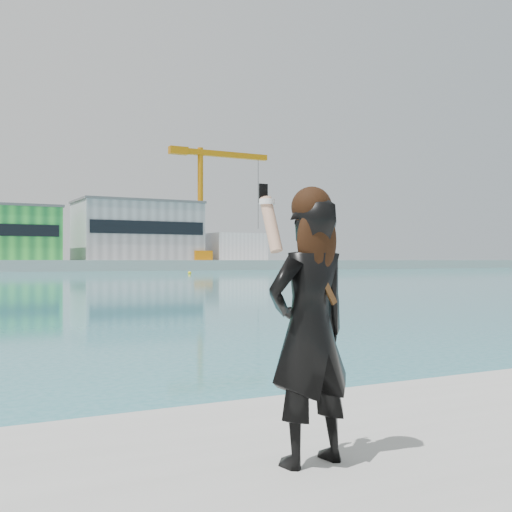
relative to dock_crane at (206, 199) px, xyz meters
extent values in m
cube|color=gray|center=(-13.20, 6.00, -7.07)|extent=(25.00, 15.00, 12.00)
cube|color=black|center=(-13.20, -1.60, -6.47)|extent=(23.75, 0.20, 2.64)
cube|color=#59595B|center=(-13.20, 6.00, -0.82)|extent=(25.50, 15.30, 0.50)
cube|color=silver|center=(8.80, 4.00, -10.07)|extent=(12.00, 10.00, 6.00)
cube|color=orange|center=(-1.20, 0.00, -12.07)|extent=(4.00, 4.00, 2.00)
cylinder|color=orange|center=(-1.20, 0.00, -0.07)|extent=(1.20, 1.20, 22.00)
cube|color=orange|center=(4.80, 0.00, 9.93)|extent=(20.00, 1.20, 1.20)
cube|color=orange|center=(-6.20, 0.00, 9.93)|extent=(4.00, 1.60, 1.60)
cylinder|color=black|center=(12.80, 0.00, 1.93)|extent=(0.10, 0.10, 16.00)
cylinder|color=silver|center=(-31.20, -1.00, -9.07)|extent=(0.16, 0.16, 8.00)
cube|color=#D8530C|center=(-30.60, -1.00, -5.67)|extent=(1.20, 0.04, 0.80)
sphere|color=yellow|center=(-19.67, -39.49, -15.07)|extent=(0.50, 0.50, 0.50)
imported|color=black|center=(-52.65, -122.82, -13.45)|extent=(0.63, 0.45, 1.63)
sphere|color=black|center=(-52.65, -122.84, -12.69)|extent=(0.25, 0.25, 0.25)
ellipsoid|color=black|center=(-52.65, -122.89, -12.90)|extent=(0.27, 0.14, 0.43)
cylinder|color=tan|center=(-52.88, -122.75, -12.80)|extent=(0.10, 0.20, 0.35)
cylinder|color=white|center=(-52.89, -122.71, -12.66)|extent=(0.10, 0.10, 0.03)
cube|color=black|center=(-52.89, -122.67, -12.60)|extent=(0.06, 0.02, 0.12)
cube|color=#4C2D14|center=(-52.62, -122.90, -13.13)|extent=(0.23, 0.04, 0.33)
camera|label=1|loc=(-54.79, -126.13, -13.01)|focal=45.00mm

